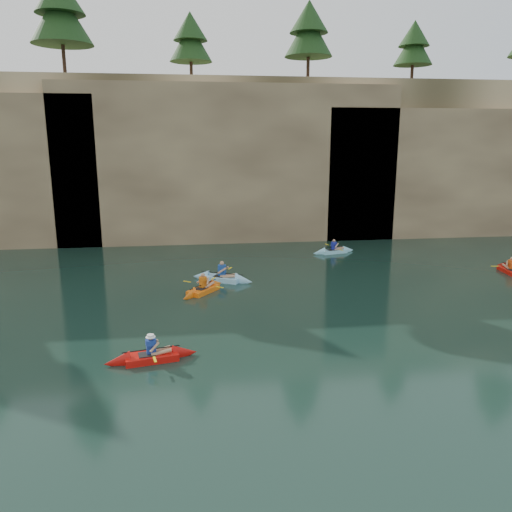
{
  "coord_description": "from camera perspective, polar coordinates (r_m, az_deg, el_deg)",
  "views": [
    {
      "loc": [
        -0.89,
        -13.45,
        7.23
      ],
      "look_at": [
        1.5,
        4.54,
        3.0
      ],
      "focal_mm": 35.0,
      "sensor_mm": 36.0,
      "label": 1
    }
  ],
  "objects": [
    {
      "name": "kayaker_orange",
      "position": [
        24.42,
        -6.06,
        -3.82
      ],
      "size": [
        2.49,
        2.94,
        1.2
      ],
      "rotation": [
        0.0,
        0.0,
        0.91
      ],
      "color": "orange",
      "rests_on": "ground"
    },
    {
      "name": "sea_cave_center",
      "position": [
        35.98,
        -12.45,
        3.8
      ],
      "size": [
        3.5,
        1.0,
        3.2
      ],
      "primitive_type": "cube",
      "color": "black",
      "rests_on": "ground"
    },
    {
      "name": "sea_cave_east",
      "position": [
        37.37,
        9.5,
        5.28
      ],
      "size": [
        5.0,
        1.0,
        4.5
      ],
      "primitive_type": "cube",
      "color": "black",
      "rests_on": "ground"
    },
    {
      "name": "cliff",
      "position": [
        43.48,
        -6.51,
        11.41
      ],
      "size": [
        70.0,
        16.0,
        12.0
      ],
      "primitive_type": "cube",
      "color": "tan",
      "rests_on": "ground"
    },
    {
      "name": "main_kayaker",
      "position": [
        17.41,
        -11.86,
        -11.15
      ],
      "size": [
        3.18,
        2.1,
        1.15
      ],
      "rotation": [
        0.0,
        0.0,
        0.2
      ],
      "color": "red",
      "rests_on": "ground"
    },
    {
      "name": "cliff_pines",
      "position": [
        39.43,
        -6.75,
        25.76
      ],
      "size": [
        56.0,
        6.0,
        7.83
      ],
      "primitive_type": null,
      "color": "black",
      "rests_on": "cliff"
    },
    {
      "name": "cliff_slab_east",
      "position": [
        42.76,
        25.14,
        8.8
      ],
      "size": [
        26.0,
        2.4,
        9.84
      ],
      "primitive_type": "cube",
      "color": "tan",
      "rests_on": "ground"
    },
    {
      "name": "ground",
      "position": [
        15.3,
        -3.45,
        -15.11
      ],
      "size": [
        160.0,
        160.0,
        0.0
      ],
      "primitive_type": "plane",
      "color": "black",
      "rests_on": "ground"
    },
    {
      "name": "kayaker_red_far",
      "position": [
        31.22,
        27.09,
        -1.48
      ],
      "size": [
        2.24,
        3.13,
        1.13
      ],
      "rotation": [
        0.0,
        0.0,
        1.46
      ],
      "color": "red",
      "rests_on": "ground"
    },
    {
      "name": "cliff_slab_center",
      "position": [
        36.2,
        -3.02,
        10.68
      ],
      "size": [
        24.0,
        2.4,
        11.4
      ],
      "primitive_type": "cube",
      "color": "tan",
      "rests_on": "ground"
    },
    {
      "name": "kayaker_ltblue_mid",
      "position": [
        33.06,
        8.86,
        0.58
      ],
      "size": [
        3.08,
        2.22,
        1.14
      ],
      "rotation": [
        0.0,
        0.0,
        0.24
      ],
      "color": "#90D9F1",
      "rests_on": "ground"
    },
    {
      "name": "kayaker_ltblue_near",
      "position": [
        26.25,
        -3.89,
        -2.53
      ],
      "size": [
        3.37,
        2.35,
        1.34
      ],
      "rotation": [
        0.0,
        0.0,
        -0.48
      ],
      "color": "#96D7FB",
      "rests_on": "ground"
    }
  ]
}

